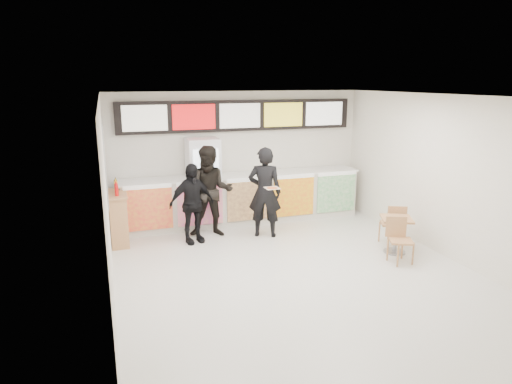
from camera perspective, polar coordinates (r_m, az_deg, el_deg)
name	(u,v)px	position (r m, az deg, el deg)	size (l,w,h in m)	color
floor	(296,273)	(8.03, 5.00, -10.08)	(7.00, 7.00, 0.00)	beige
ceiling	(300,96)	(7.34, 5.50, 11.85)	(7.00, 7.00, 0.00)	white
wall_back	(239,156)	(10.78, -2.19, 4.52)	(6.00, 6.00, 0.00)	silver
wall_left	(107,204)	(6.94, -18.13, -1.45)	(7.00, 7.00, 0.00)	silver
wall_right	(447,177)	(9.14, 22.77, 1.74)	(7.00, 7.00, 0.00)	silver
service_counter	(244,198)	(10.59, -1.53, -0.78)	(5.56, 0.77, 1.14)	silver
menu_board	(239,116)	(10.58, -2.10, 9.53)	(5.50, 0.14, 0.70)	black
drinks_fridge	(204,183)	(10.28, -6.57, 1.15)	(0.70, 0.67, 2.00)	white
mirror_panel	(105,160)	(9.29, -18.35, 3.87)	(0.01, 2.00, 1.50)	#B2B7BF
customer_main	(265,192)	(9.54, 1.10, -0.04)	(0.70, 0.46, 1.91)	black
customer_left	(211,192)	(9.60, -5.66, 0.03)	(0.94, 0.73, 1.93)	black
customer_mid	(192,204)	(9.28, -8.03, -1.44)	(0.96, 0.40, 1.64)	black
pizza_slice	(272,188)	(9.08, 2.04, 0.54)	(0.36, 0.36, 0.02)	beige
cafe_table	(396,229)	(9.14, 17.10, -4.39)	(0.95, 1.45, 0.83)	tan
condiment_ledge	(119,218)	(9.65, -16.81, -3.08)	(0.38, 0.94, 1.25)	tan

